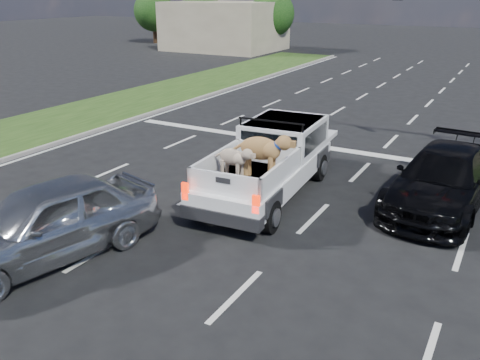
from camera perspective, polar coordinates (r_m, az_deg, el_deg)
name	(u,v)px	position (r m, az deg, el deg)	size (l,w,h in m)	color
ground	(162,272)	(10.72, -8.78, -10.23)	(160.00, 160.00, 0.00)	black
road_markings	(291,176)	(15.86, 5.79, 0.42)	(17.75, 60.00, 0.01)	silver
grass_median_left	(26,132)	(22.42, -22.94, 5.03)	(5.00, 60.00, 0.10)	#1E3C12
curb_left	(69,139)	(20.58, -18.67, 4.35)	(0.15, 60.00, 0.14)	gray
building_left	(225,26)	(50.40, -1.73, 16.90)	(10.00, 8.00, 4.40)	#B9AC8D
tree_far_a	(154,11)	(57.68, -9.66, 18.18)	(4.20, 4.20, 5.40)	#332114
tree_far_b	(201,12)	(54.16, -4.42, 18.26)	(4.20, 4.20, 5.40)	#332114
tree_far_c	(272,14)	(50.20, 3.62, 18.09)	(4.20, 4.20, 5.40)	#332114
pickup_truck	(270,160)	(14.10, 3.34, 2.23)	(2.48, 5.83, 2.14)	black
silver_sedan	(46,221)	(11.55, -20.94, -4.36)	(1.99, 4.94, 1.68)	#ACAFB3
black_coupe	(443,179)	(14.37, 21.83, 0.09)	(2.17, 5.34, 1.55)	black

